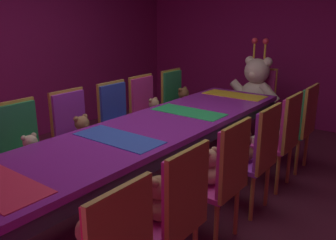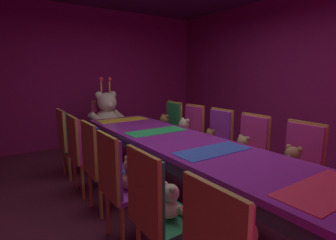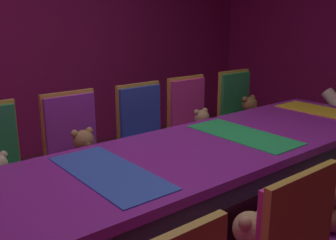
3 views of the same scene
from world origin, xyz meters
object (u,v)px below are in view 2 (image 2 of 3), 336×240
at_px(chair_right_5, 171,124).
at_px(teddy_left_5, 78,136).
at_px(teddy_left_2, 132,175).
at_px(banquet_table, 180,147).
at_px(king_teddy_bear, 108,114).
at_px(chair_left_1, 154,205).
at_px(chair_left_4, 80,147).
at_px(chair_right_4, 191,129).
at_px(teddy_right_1, 292,163).
at_px(teddy_right_4, 184,130).
at_px(teddy_right_5, 164,125).
at_px(chair_right_3, 217,137).
at_px(chair_right_1, 300,160).
at_px(chair_left_2, 117,177).
at_px(teddy_left_4, 92,147).
at_px(teddy_right_2, 242,149).
at_px(teddy_left_1, 171,203).
at_px(chair_left_3, 97,158).
at_px(chair_right_2, 250,146).
at_px(chair_left_5, 68,137).
at_px(teddy_right_3, 210,140).
at_px(throne_chair, 104,121).

bearing_deg(chair_right_5, teddy_left_5, -0.90).
distance_m(teddy_left_2, teddy_left_5, 1.75).
height_order(banquet_table, king_teddy_bear, king_teddy_bear).
height_order(banquet_table, chair_left_1, chair_left_1).
height_order(chair_left_4, chair_right_4, same).
distance_m(banquet_table, teddy_right_1, 1.16).
distance_m(teddy_right_4, teddy_right_5, 0.57).
xyz_separation_m(chair_right_3, teddy_right_4, (-0.15, 0.58, 0.00)).
xyz_separation_m(chair_left_4, chair_right_1, (1.75, -1.75, 0.00)).
distance_m(chair_left_2, king_teddy_bear, 2.62).
bearing_deg(chair_right_1, chair_left_1, -1.31).
relative_size(teddy_left_4, teddy_right_2, 0.93).
bearing_deg(teddy_left_1, chair_left_3, 96.05).
bearing_deg(banquet_table, chair_right_2, -18.06).
height_order(teddy_left_4, king_teddy_bear, king_teddy_bear).
relative_size(chair_right_2, chair_right_3, 1.00).
relative_size(chair_left_1, chair_left_5, 1.00).
distance_m(chair_right_3, teddy_right_3, 0.14).
distance_m(chair_right_2, king_teddy_bear, 2.61).
xyz_separation_m(teddy_left_2, chair_right_1, (1.61, -0.62, 0.01)).
distance_m(teddy_right_1, teddy_right_2, 0.62).
height_order(chair_right_4, throne_chair, same).
height_order(teddy_left_2, chair_right_1, chair_right_1).
height_order(chair_right_1, teddy_right_1, chair_right_1).
bearing_deg(king_teddy_bear, chair_right_2, 19.23).
height_order(banquet_table, teddy_right_3, banquet_table).
height_order(chair_right_5, king_teddy_bear, king_teddy_bear).
bearing_deg(chair_right_2, teddy_left_4, -35.28).
bearing_deg(chair_left_3, teddy_left_1, -83.95).
bearing_deg(chair_left_3, chair_right_1, -35.14).
xyz_separation_m(teddy_left_5, chair_right_3, (1.60, -1.18, 0.01)).
distance_m(chair_left_3, chair_left_5, 1.16).
relative_size(chair_left_5, throne_chair, 1.00).
height_order(teddy_right_2, chair_right_3, chair_right_3).
height_order(chair_left_5, chair_right_1, same).
bearing_deg(king_teddy_bear, chair_right_1, 15.75).
relative_size(chair_left_4, chair_right_3, 1.00).
distance_m(teddy_left_1, chair_right_3, 1.98).
relative_size(teddy_left_2, teddy_right_5, 0.93).
relative_size(chair_left_4, throne_chair, 1.00).
relative_size(teddy_right_3, chair_right_4, 0.28).
relative_size(teddy_left_1, teddy_right_2, 0.89).
bearing_deg(chair_right_1, king_teddy_bear, -74.25).
distance_m(teddy_right_5, throne_chair, 1.17).
relative_size(teddy_left_5, chair_right_3, 0.33).
height_order(teddy_left_4, chair_right_5, chair_right_5).
xyz_separation_m(chair_left_1, teddy_right_4, (1.60, 1.74, 0.00)).
xyz_separation_m(chair_left_3, chair_left_5, (-0.02, 1.16, 0.00)).
relative_size(chair_left_1, teddy_right_2, 3.21).
xyz_separation_m(chair_left_2, chair_left_5, (0.01, 1.75, 0.00)).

